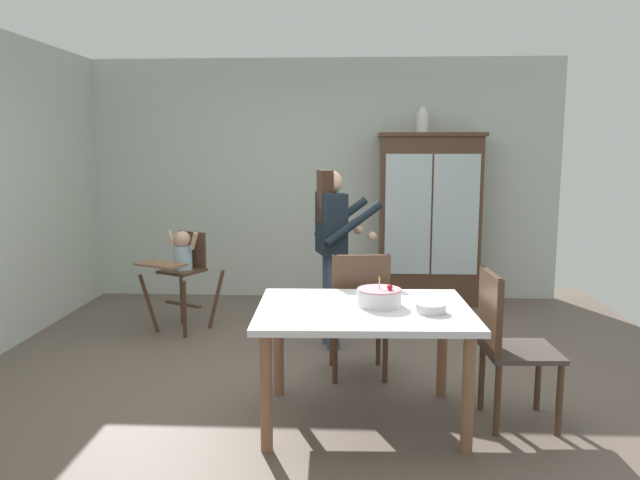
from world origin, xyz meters
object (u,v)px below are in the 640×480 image
object	(u,v)px
dining_table	(364,323)
dining_chair_far_side	(359,307)
adult_person	(332,236)
dining_chair_right_end	(505,337)
birthday_cake	(379,297)
serving_bowl	(431,308)
china_cabinet	(429,219)
high_chair_with_toddler	(182,262)
ceramic_vase	(422,121)

from	to	relation	value
dining_table	dining_chair_far_side	world-z (taller)	dining_chair_far_side
adult_person	dining_chair_right_end	distance (m)	1.87
birthday_cake	serving_bowl	xyz separation A→B (m)	(0.30, -0.14, -0.03)
china_cabinet	birthday_cake	bearing A→B (deg)	-102.81
serving_bowl	high_chair_with_toddler	bearing A→B (deg)	136.14
adult_person	dining_table	bearing A→B (deg)	173.30
adult_person	high_chair_with_toddler	bearing A→B (deg)	57.90
dining_table	birthday_cake	xyz separation A→B (m)	(0.10, 0.05, 0.15)
china_cabinet	birthday_cake	distance (m)	3.08
adult_person	dining_chair_right_end	world-z (taller)	adult_person
adult_person	dining_chair_far_side	bearing A→B (deg)	-179.37
china_cabinet	ceramic_vase	bearing A→B (deg)	177.86
birthday_cake	serving_bowl	bearing A→B (deg)	-25.50
high_chair_with_toddler	dining_chair_right_end	distance (m)	3.14
birthday_cake	dining_chair_far_side	distance (m)	0.72
ceramic_vase	serving_bowl	bearing A→B (deg)	-95.10
china_cabinet	birthday_cake	world-z (taller)	china_cabinet
china_cabinet	dining_table	xyz separation A→B (m)	(-0.78, -3.05, -0.30)
serving_bowl	birthday_cake	bearing A→B (deg)	154.50
serving_bowl	china_cabinet	bearing A→B (deg)	83.10
dining_table	high_chair_with_toddler	bearing A→B (deg)	131.43
high_chair_with_toddler	birthday_cake	distance (m)	2.54
ceramic_vase	adult_person	distance (m)	2.10
dining_table	dining_chair_right_end	size ratio (longest dim) A/B	1.40
ceramic_vase	high_chair_with_toddler	xyz separation A→B (m)	(-2.34, -1.17, -1.34)
birthday_cake	dining_chair_far_side	xyz separation A→B (m)	(-0.11, 0.67, -0.24)
china_cabinet	serving_bowl	world-z (taller)	china_cabinet
high_chair_with_toddler	birthday_cake	size ratio (longest dim) A/B	3.39
adult_person	china_cabinet	bearing A→B (deg)	-48.90
ceramic_vase	serving_bowl	world-z (taller)	ceramic_vase
dining_table	serving_bowl	distance (m)	0.43
china_cabinet	serving_bowl	bearing A→B (deg)	-96.90
dining_chair_far_side	high_chair_with_toddler	bearing A→B (deg)	-40.45
high_chair_with_toddler	serving_bowl	distance (m)	2.85
dining_table	dining_chair_right_end	xyz separation A→B (m)	(0.87, 0.02, -0.09)
ceramic_vase	adult_person	size ratio (longest dim) A/B	0.18
china_cabinet	dining_table	distance (m)	3.16
china_cabinet	adult_person	bearing A→B (deg)	-122.88
ceramic_vase	serving_bowl	xyz separation A→B (m)	(-0.28, -3.15, -1.23)
adult_person	serving_bowl	world-z (taller)	adult_person
adult_person	birthday_cake	xyz separation A→B (m)	(0.34, -1.42, -0.17)
china_cabinet	adult_person	distance (m)	1.88
dining_table	china_cabinet	bearing A→B (deg)	75.68
adult_person	dining_chair_far_side	xyz separation A→B (m)	(0.23, -0.76, -0.41)
ceramic_vase	dining_table	size ratio (longest dim) A/B	0.20
china_cabinet	birthday_cake	size ratio (longest dim) A/B	6.69
ceramic_vase	serving_bowl	distance (m)	3.39
high_chair_with_toddler	serving_bowl	size ratio (longest dim) A/B	5.28
china_cabinet	adult_person	size ratio (longest dim) A/B	1.22
ceramic_vase	dining_table	xyz separation A→B (m)	(-0.68, -3.05, -1.35)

